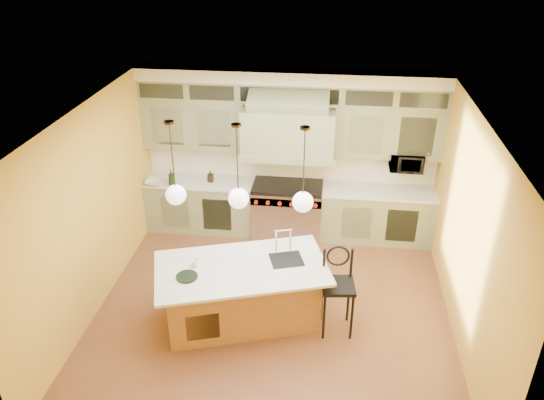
# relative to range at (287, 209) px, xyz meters

# --- Properties ---
(floor) EXTENTS (5.00, 5.00, 0.00)m
(floor) POSITION_rel_range_xyz_m (0.00, -2.14, -0.49)
(floor) COLOR brown
(floor) RESTS_ON ground
(ceiling) EXTENTS (5.00, 5.00, 0.00)m
(ceiling) POSITION_rel_range_xyz_m (0.00, -2.14, 2.41)
(ceiling) COLOR white
(ceiling) RESTS_ON wall_back
(wall_back) EXTENTS (5.00, 0.00, 5.00)m
(wall_back) POSITION_rel_range_xyz_m (0.00, 0.36, 0.96)
(wall_back) COLOR gold
(wall_back) RESTS_ON ground
(wall_front) EXTENTS (5.00, 0.00, 5.00)m
(wall_front) POSITION_rel_range_xyz_m (0.00, -4.64, 0.96)
(wall_front) COLOR gold
(wall_front) RESTS_ON ground
(wall_left) EXTENTS (0.00, 5.00, 5.00)m
(wall_left) POSITION_rel_range_xyz_m (-2.50, -2.14, 0.96)
(wall_left) COLOR gold
(wall_left) RESTS_ON ground
(wall_right) EXTENTS (0.00, 5.00, 5.00)m
(wall_right) POSITION_rel_range_xyz_m (2.50, -2.14, 0.96)
(wall_right) COLOR gold
(wall_right) RESTS_ON ground
(back_cabinetry) EXTENTS (5.00, 0.77, 2.90)m
(back_cabinetry) POSITION_rel_range_xyz_m (0.00, 0.09, 0.94)
(back_cabinetry) COLOR gray
(back_cabinetry) RESTS_ON floor
(range) EXTENTS (1.20, 0.74, 0.96)m
(range) POSITION_rel_range_xyz_m (0.00, 0.00, 0.00)
(range) COLOR silver
(range) RESTS_ON floor
(kitchen_island) EXTENTS (2.52, 1.84, 1.35)m
(kitchen_island) POSITION_rel_range_xyz_m (-0.39, -2.39, -0.01)
(kitchen_island) COLOR olive
(kitchen_island) RESTS_ON floor
(counter_stool) EXTENTS (0.48, 0.48, 1.23)m
(counter_stool) POSITION_rel_range_xyz_m (0.90, -2.41, 0.22)
(counter_stool) COLOR black
(counter_stool) RESTS_ON floor
(microwave) EXTENTS (0.54, 0.37, 0.30)m
(microwave) POSITION_rel_range_xyz_m (1.95, 0.11, 0.96)
(microwave) COLOR black
(microwave) RESTS_ON back_cabinetry
(oil_bottle_a) EXTENTS (0.12, 0.12, 0.29)m
(oil_bottle_a) POSITION_rel_range_xyz_m (-1.98, -0.22, 0.60)
(oil_bottle_a) COLOR black
(oil_bottle_a) RESTS_ON back_cabinetry
(oil_bottle_b) EXTENTS (0.10, 0.10, 0.21)m
(oil_bottle_b) POSITION_rel_range_xyz_m (-1.35, 0.01, 0.56)
(oil_bottle_b) COLOR black
(oil_bottle_b) RESTS_ON back_cabinetry
(fruit_bowl) EXTENTS (0.29, 0.29, 0.07)m
(fruit_bowl) POSITION_rel_range_xyz_m (-2.30, -0.22, 0.49)
(fruit_bowl) COLOR silver
(fruit_bowl) RESTS_ON back_cabinetry
(cup) EXTENTS (0.12, 0.12, 0.10)m
(cup) POSITION_rel_range_xyz_m (-0.99, -2.50, 0.49)
(cup) COLOR white
(cup) RESTS_ON kitchen_island
(pendant_left) EXTENTS (0.26, 0.26, 1.11)m
(pendant_left) POSITION_rel_range_xyz_m (-1.20, -2.39, 1.46)
(pendant_left) COLOR #2D2319
(pendant_left) RESTS_ON ceiling
(pendant_center) EXTENTS (0.26, 0.26, 1.11)m
(pendant_center) POSITION_rel_range_xyz_m (-0.40, -2.39, 1.46)
(pendant_center) COLOR #2D2319
(pendant_center) RESTS_ON ceiling
(pendant_right) EXTENTS (0.26, 0.26, 1.11)m
(pendant_right) POSITION_rel_range_xyz_m (0.40, -2.39, 1.46)
(pendant_right) COLOR #2D2319
(pendant_right) RESTS_ON ceiling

